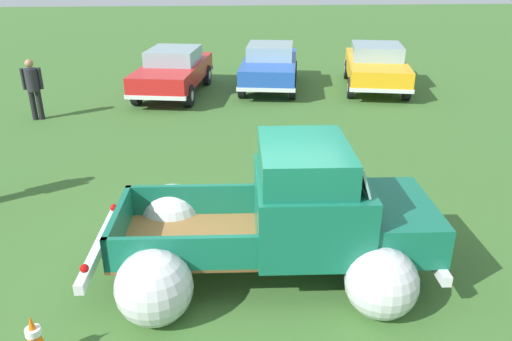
{
  "coord_description": "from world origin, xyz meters",
  "views": [
    {
      "loc": [
        -0.48,
        -5.9,
        4.15
      ],
      "look_at": [
        0.0,
        1.12,
        1.07
      ],
      "focal_mm": 34.77,
      "sensor_mm": 36.0,
      "label": 1
    }
  ],
  "objects_px": {
    "show_car_0": "(174,70)",
    "spectator_0": "(33,86)",
    "show_car_1": "(270,65)",
    "vintage_pickup_truck": "(290,224)",
    "lane_cone_0": "(324,196)",
    "show_car_2": "(376,65)",
    "lane_cone_1": "(35,339)"
  },
  "relations": [
    {
      "from": "show_car_2",
      "to": "show_car_1",
      "type": "bearing_deg",
      "value": -83.53
    },
    {
      "from": "show_car_1",
      "to": "lane_cone_1",
      "type": "height_order",
      "value": "show_car_1"
    },
    {
      "from": "lane_cone_0",
      "to": "show_car_0",
      "type": "bearing_deg",
      "value": 111.5
    },
    {
      "from": "vintage_pickup_truck",
      "to": "show_car_1",
      "type": "height_order",
      "value": "vintage_pickup_truck"
    },
    {
      "from": "show_car_2",
      "to": "lane_cone_1",
      "type": "relative_size",
      "value": 7.21
    },
    {
      "from": "spectator_0",
      "to": "lane_cone_1",
      "type": "height_order",
      "value": "spectator_0"
    },
    {
      "from": "vintage_pickup_truck",
      "to": "spectator_0",
      "type": "height_order",
      "value": "vintage_pickup_truck"
    },
    {
      "from": "show_car_2",
      "to": "lane_cone_0",
      "type": "height_order",
      "value": "show_car_2"
    },
    {
      "from": "lane_cone_1",
      "to": "show_car_2",
      "type": "bearing_deg",
      "value": 58.59
    },
    {
      "from": "spectator_0",
      "to": "show_car_1",
      "type": "bearing_deg",
      "value": -71.46
    },
    {
      "from": "show_car_1",
      "to": "lane_cone_1",
      "type": "xyz_separation_m",
      "value": [
        -3.7,
        -12.11,
        -0.47
      ]
    },
    {
      "from": "show_car_1",
      "to": "spectator_0",
      "type": "bearing_deg",
      "value": -56.51
    },
    {
      "from": "vintage_pickup_truck",
      "to": "lane_cone_1",
      "type": "relative_size",
      "value": 7.43
    },
    {
      "from": "show_car_2",
      "to": "spectator_0",
      "type": "height_order",
      "value": "spectator_0"
    },
    {
      "from": "spectator_0",
      "to": "lane_cone_1",
      "type": "relative_size",
      "value": 2.6
    },
    {
      "from": "lane_cone_0",
      "to": "show_car_2",
      "type": "bearing_deg",
      "value": 68.38
    },
    {
      "from": "vintage_pickup_truck",
      "to": "show_car_2",
      "type": "relative_size",
      "value": 1.03
    },
    {
      "from": "show_car_2",
      "to": "spectator_0",
      "type": "distance_m",
      "value": 10.53
    },
    {
      "from": "spectator_0",
      "to": "lane_cone_0",
      "type": "relative_size",
      "value": 2.6
    },
    {
      "from": "show_car_1",
      "to": "lane_cone_0",
      "type": "xyz_separation_m",
      "value": [
        0.12,
        -8.86,
        -0.47
      ]
    },
    {
      "from": "spectator_0",
      "to": "lane_cone_0",
      "type": "height_order",
      "value": "spectator_0"
    },
    {
      "from": "show_car_1",
      "to": "show_car_2",
      "type": "bearing_deg",
      "value": 94.01
    },
    {
      "from": "show_car_0",
      "to": "spectator_0",
      "type": "height_order",
      "value": "spectator_0"
    },
    {
      "from": "vintage_pickup_truck",
      "to": "lane_cone_1",
      "type": "xyz_separation_m",
      "value": [
        -2.98,
        -1.53,
        -0.45
      ]
    },
    {
      "from": "show_car_1",
      "to": "show_car_0",
      "type": "bearing_deg",
      "value": -70.53
    },
    {
      "from": "lane_cone_0",
      "to": "lane_cone_1",
      "type": "xyz_separation_m",
      "value": [
        -3.82,
        -3.25,
        0.0
      ]
    },
    {
      "from": "show_car_1",
      "to": "show_car_2",
      "type": "relative_size",
      "value": 0.96
    },
    {
      "from": "show_car_0",
      "to": "show_car_1",
      "type": "xyz_separation_m",
      "value": [
        3.14,
        0.6,
        -0.0
      ]
    },
    {
      "from": "show_car_1",
      "to": "lane_cone_0",
      "type": "distance_m",
      "value": 8.87
    },
    {
      "from": "vintage_pickup_truck",
      "to": "show_car_0",
      "type": "relative_size",
      "value": 1.03
    },
    {
      "from": "show_car_1",
      "to": "show_car_2",
      "type": "distance_m",
      "value": 3.53
    },
    {
      "from": "show_car_0",
      "to": "lane_cone_0",
      "type": "xyz_separation_m",
      "value": [
        3.25,
        -8.26,
        -0.47
      ]
    }
  ]
}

